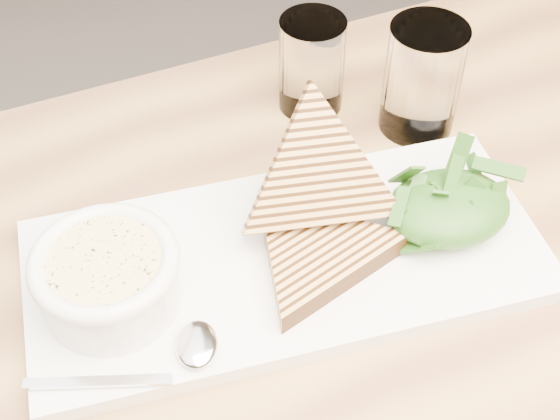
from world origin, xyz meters
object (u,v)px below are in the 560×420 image
object	(u,v)px
table_top	(402,325)
glass_near	(312,65)
platter	(286,260)
soup_bowl	(110,284)
glass_far	(422,79)

from	to	relation	value
table_top	glass_near	bearing A→B (deg)	89.20
table_top	platter	size ratio (longest dim) A/B	2.67
platter	glass_near	world-z (taller)	glass_near
platter	soup_bowl	bearing A→B (deg)	-176.46
glass_near	glass_far	bearing A→B (deg)	-32.60
platter	glass_far	distance (m)	0.23
table_top	soup_bowl	size ratio (longest dim) A/B	10.73
platter	glass_near	bearing A→B (deg)	67.33
platter	glass_far	bearing A→B (deg)	38.59
table_top	glass_far	size ratio (longest dim) A/B	10.16
glass_near	platter	bearing A→B (deg)	-112.67
glass_far	platter	bearing A→B (deg)	-141.41
platter	table_top	bearing A→B (deg)	-42.04
table_top	platter	distance (m)	0.11
glass_near	glass_far	distance (m)	0.11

